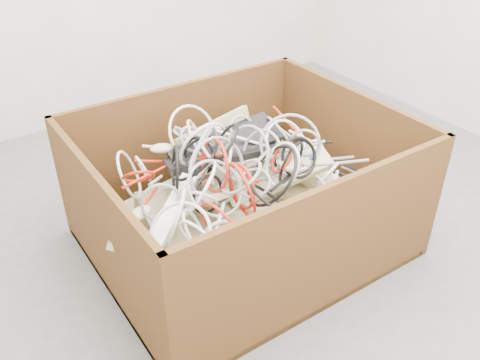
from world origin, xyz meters
TOP-DOWN VIEW (x-y plane):
  - ground at (0.00, 0.00)m, footprint 3.00×3.00m
  - cardboard_box at (-0.19, 0.00)m, footprint 1.17×0.97m
  - keyboard_pile at (-0.15, 0.01)m, footprint 1.13×0.83m
  - mice_scatter at (-0.20, -0.06)m, footprint 0.82×0.66m
  - power_strip_left at (-0.52, -0.08)m, footprint 0.28×0.24m
  - power_strip_right at (-0.53, -0.29)m, footprint 0.26×0.06m
  - vga_plug at (0.14, -0.06)m, footprint 0.06×0.06m
  - cable_tangle at (-0.27, -0.05)m, footprint 1.01×0.75m

SIDE VIEW (x-z plane):
  - ground at x=0.00m, z-range 0.00..0.00m
  - cardboard_box at x=-0.19m, z-range -0.14..0.42m
  - keyboard_pile at x=-0.15m, z-range 0.09..0.47m
  - power_strip_right at x=-0.53m, z-range 0.28..0.37m
  - vga_plug at x=0.14m, z-range 0.33..0.36m
  - mice_scatter at x=-0.20m, z-range 0.26..0.44m
  - power_strip_left at x=-0.52m, z-range 0.29..0.42m
  - cable_tangle at x=-0.27m, z-range 0.21..0.62m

